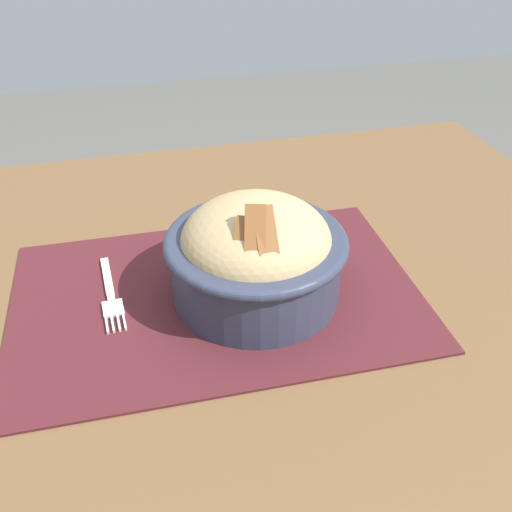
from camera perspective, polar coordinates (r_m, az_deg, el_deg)
name	(u,v)px	position (r m, az deg, el deg)	size (l,w,h in m)	color
table	(228,348)	(0.70, -2.80, -9.10)	(1.03, 0.80, 0.73)	brown
placemat	(217,295)	(0.64, -3.92, -3.93)	(0.45, 0.29, 0.00)	#47191E
bowl	(256,253)	(0.61, -0.01, 0.32)	(0.22, 0.22, 0.13)	#2D3347
fork	(111,296)	(0.66, -14.21, -3.87)	(0.02, 0.13, 0.00)	silver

